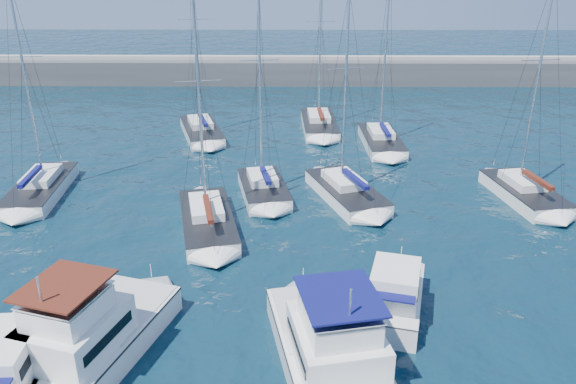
{
  "coord_description": "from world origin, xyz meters",
  "views": [
    {
      "loc": [
        1.65,
        -23.33,
        15.64
      ],
      "look_at": [
        1.34,
        6.66,
        3.0
      ],
      "focal_mm": 35.0,
      "sensor_mm": 36.0,
      "label": 1
    }
  ],
  "objects_px": {
    "sailboat_mid_a": "(41,188)",
    "sailboat_back_a": "(201,131)",
    "motor_yacht_port_outer": "(14,368)",
    "sailboat_back_b": "(319,124)",
    "sailboat_mid_c": "(263,188)",
    "sailboat_mid_e": "(524,192)",
    "motor_yacht_stbd_outer": "(394,298)",
    "sailboat_mid_b": "(207,220)",
    "motor_yacht_port_inner": "(89,340)",
    "sailboat_mid_d": "(346,191)",
    "motor_yacht_stbd_inner": "(331,351)",
    "sailboat_back_c": "(381,141)"
  },
  "relations": [
    {
      "from": "motor_yacht_port_inner",
      "to": "sailboat_mid_e",
      "type": "relative_size",
      "value": 0.6
    },
    {
      "from": "motor_yacht_port_outer",
      "to": "sailboat_back_b",
      "type": "height_order",
      "value": "sailboat_back_b"
    },
    {
      "from": "sailboat_mid_c",
      "to": "sailboat_back_b",
      "type": "height_order",
      "value": "sailboat_back_b"
    },
    {
      "from": "motor_yacht_port_inner",
      "to": "sailboat_mid_d",
      "type": "xyz_separation_m",
      "value": [
        12.03,
        17.31,
        -0.62
      ]
    },
    {
      "from": "motor_yacht_port_outer",
      "to": "sailboat_mid_a",
      "type": "bearing_deg",
      "value": 106.47
    },
    {
      "from": "sailboat_mid_a",
      "to": "sailboat_mid_c",
      "type": "bearing_deg",
      "value": -4.84
    },
    {
      "from": "sailboat_mid_a",
      "to": "motor_yacht_stbd_inner",
      "type": "bearing_deg",
      "value": -48.15
    },
    {
      "from": "motor_yacht_port_inner",
      "to": "sailboat_mid_b",
      "type": "height_order",
      "value": "sailboat_mid_b"
    },
    {
      "from": "motor_yacht_port_inner",
      "to": "sailboat_mid_e",
      "type": "bearing_deg",
      "value": 52.1
    },
    {
      "from": "motor_yacht_port_inner",
      "to": "motor_yacht_stbd_outer",
      "type": "bearing_deg",
      "value": 31.81
    },
    {
      "from": "sailboat_mid_c",
      "to": "sailboat_mid_e",
      "type": "xyz_separation_m",
      "value": [
        18.12,
        -0.47,
        -0.01
      ]
    },
    {
      "from": "sailboat_mid_b",
      "to": "sailboat_mid_d",
      "type": "height_order",
      "value": "sailboat_mid_b"
    },
    {
      "from": "motor_yacht_port_outer",
      "to": "sailboat_mid_c",
      "type": "distance_m",
      "value": 21.11
    },
    {
      "from": "motor_yacht_port_inner",
      "to": "sailboat_mid_e",
      "type": "height_order",
      "value": "sailboat_mid_e"
    },
    {
      "from": "motor_yacht_stbd_outer",
      "to": "sailboat_mid_d",
      "type": "xyz_separation_m",
      "value": [
        -1.07,
        13.8,
        -0.43
      ]
    },
    {
      "from": "sailboat_mid_a",
      "to": "sailboat_back_b",
      "type": "height_order",
      "value": "sailboat_back_b"
    },
    {
      "from": "sailboat_back_a",
      "to": "sailboat_mid_b",
      "type": "bearing_deg",
      "value": -97.19
    },
    {
      "from": "motor_yacht_port_outer",
      "to": "sailboat_back_b",
      "type": "bearing_deg",
      "value": 65.91
    },
    {
      "from": "sailboat_mid_b",
      "to": "motor_yacht_stbd_outer",
      "type": "bearing_deg",
      "value": -55.14
    },
    {
      "from": "motor_yacht_stbd_inner",
      "to": "sailboat_back_a",
      "type": "xyz_separation_m",
      "value": [
        -10.18,
        32.41,
        -0.59
      ]
    },
    {
      "from": "motor_yacht_stbd_outer",
      "to": "sailboat_mid_a",
      "type": "xyz_separation_m",
      "value": [
        -22.6,
        14.21,
        -0.42
      ]
    },
    {
      "from": "motor_yacht_stbd_outer",
      "to": "sailboat_mid_b",
      "type": "xyz_separation_m",
      "value": [
        -10.06,
        9.06,
        -0.43
      ]
    },
    {
      "from": "sailboat_mid_b",
      "to": "motor_yacht_port_outer",
      "type": "bearing_deg",
      "value": -124.27
    },
    {
      "from": "motor_yacht_stbd_inner",
      "to": "sailboat_back_b",
      "type": "distance_m",
      "value": 34.85
    },
    {
      "from": "motor_yacht_stbd_inner",
      "to": "sailboat_mid_a",
      "type": "bearing_deg",
      "value": 125.05
    },
    {
      "from": "motor_yacht_port_outer",
      "to": "motor_yacht_port_inner",
      "type": "distance_m",
      "value": 2.86
    },
    {
      "from": "sailboat_mid_e",
      "to": "sailboat_back_c",
      "type": "xyz_separation_m",
      "value": [
        -8.22,
        11.75,
        -0.0
      ]
    },
    {
      "from": "sailboat_mid_a",
      "to": "sailboat_mid_c",
      "type": "xyz_separation_m",
      "value": [
        15.75,
        0.0,
        0.02
      ]
    },
    {
      "from": "sailboat_mid_d",
      "to": "motor_yacht_stbd_inner",
      "type": "bearing_deg",
      "value": -116.39
    },
    {
      "from": "motor_yacht_port_outer",
      "to": "motor_yacht_stbd_inner",
      "type": "distance_m",
      "value": 12.36
    },
    {
      "from": "sailboat_mid_b",
      "to": "motor_yacht_port_inner",
      "type": "bearing_deg",
      "value": -116.73
    },
    {
      "from": "sailboat_back_b",
      "to": "sailboat_mid_c",
      "type": "bearing_deg",
      "value": -107.93
    },
    {
      "from": "sailboat_mid_d",
      "to": "sailboat_mid_e",
      "type": "relative_size",
      "value": 0.94
    },
    {
      "from": "sailboat_back_b",
      "to": "motor_yacht_port_inner",
      "type": "bearing_deg",
      "value": -109.96
    },
    {
      "from": "motor_yacht_port_outer",
      "to": "motor_yacht_stbd_outer",
      "type": "xyz_separation_m",
      "value": [
        15.51,
        5.03,
        0.0
      ]
    },
    {
      "from": "sailboat_mid_b",
      "to": "sailboat_back_b",
      "type": "distance_m",
      "value": 23.05
    },
    {
      "from": "sailboat_mid_e",
      "to": "sailboat_back_c",
      "type": "distance_m",
      "value": 14.34
    },
    {
      "from": "sailboat_mid_e",
      "to": "motor_yacht_port_inner",
      "type": "bearing_deg",
      "value": -154.34
    },
    {
      "from": "sailboat_mid_a",
      "to": "sailboat_back_c",
      "type": "bearing_deg",
      "value": 18.88
    },
    {
      "from": "sailboat_mid_d",
      "to": "motor_yacht_port_outer",
      "type": "bearing_deg",
      "value": -147.11
    },
    {
      "from": "sailboat_mid_a",
      "to": "sailboat_back_a",
      "type": "distance_m",
      "value": 16.86
    },
    {
      "from": "motor_yacht_port_outer",
      "to": "sailboat_mid_c",
      "type": "relative_size",
      "value": 0.47
    },
    {
      "from": "motor_yacht_port_inner",
      "to": "sailboat_back_b",
      "type": "distance_m",
      "value": 35.95
    },
    {
      "from": "motor_yacht_port_outer",
      "to": "sailboat_mid_e",
      "type": "xyz_separation_m",
      "value": [
        26.79,
        18.77,
        -0.41
      ]
    },
    {
      "from": "motor_yacht_stbd_inner",
      "to": "sailboat_mid_e",
      "type": "bearing_deg",
      "value": 39.29
    },
    {
      "from": "motor_yacht_port_inner",
      "to": "sailboat_back_a",
      "type": "distance_m",
      "value": 31.84
    },
    {
      "from": "motor_yacht_port_outer",
      "to": "sailboat_mid_b",
      "type": "relative_size",
      "value": 0.48
    },
    {
      "from": "sailboat_mid_a",
      "to": "sailboat_mid_c",
      "type": "relative_size",
      "value": 1.02
    },
    {
      "from": "motor_yacht_stbd_outer",
      "to": "sailboat_back_a",
      "type": "distance_m",
      "value": 31.33
    },
    {
      "from": "sailboat_mid_d",
      "to": "sailboat_mid_e",
      "type": "bearing_deg",
      "value": -19.87
    }
  ]
}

